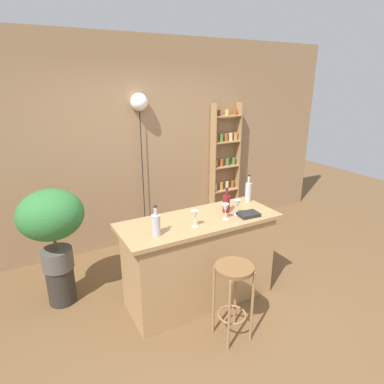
{
  "coord_description": "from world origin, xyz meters",
  "views": [
    {
      "loc": [
        -1.51,
        -2.29,
        2.25
      ],
      "look_at": [
        0.05,
        0.55,
        1.13
      ],
      "focal_mm": 30.64,
      "sensor_mm": 36.0,
      "label": 1
    }
  ],
  "objects_px": {
    "wine_glass_left": "(195,215)",
    "cookbook": "(248,214)",
    "spice_shelf": "(225,164)",
    "bottle_olive_oil": "(248,192)",
    "bottle_soda_blue": "(226,203)",
    "wine_glass_right": "(225,208)",
    "bottle_wine_red": "(156,224)",
    "pendant_globe_light": "(139,104)",
    "potted_plant": "(51,219)",
    "wine_glass_center": "(237,204)",
    "bar_stool": "(233,285)",
    "plant_stool": "(61,285)"
  },
  "relations": [
    {
      "from": "wine_glass_center",
      "to": "potted_plant",
      "type": "bearing_deg",
      "value": 156.22
    },
    {
      "from": "spice_shelf",
      "to": "bottle_wine_red",
      "type": "distance_m",
      "value": 2.47
    },
    {
      "from": "plant_stool",
      "to": "wine_glass_right",
      "type": "relative_size",
      "value": 2.47
    },
    {
      "from": "plant_stool",
      "to": "pendant_globe_light",
      "type": "xyz_separation_m",
      "value": [
        1.29,
        0.89,
        1.75
      ]
    },
    {
      "from": "plant_stool",
      "to": "wine_glass_right",
      "type": "bearing_deg",
      "value": -27.02
    },
    {
      "from": "bar_stool",
      "to": "potted_plant",
      "type": "distance_m",
      "value": 1.86
    },
    {
      "from": "wine_glass_left",
      "to": "bottle_olive_oil",
      "type": "bearing_deg",
      "value": 19.14
    },
    {
      "from": "spice_shelf",
      "to": "bottle_soda_blue",
      "type": "relative_size",
      "value": 7.27
    },
    {
      "from": "plant_stool",
      "to": "bottle_soda_blue",
      "type": "xyz_separation_m",
      "value": [
        1.64,
        -0.63,
        0.83
      ]
    },
    {
      "from": "bar_stool",
      "to": "cookbook",
      "type": "bearing_deg",
      "value": 42.74
    },
    {
      "from": "spice_shelf",
      "to": "bottle_soda_blue",
      "type": "distance_m",
      "value": 1.79
    },
    {
      "from": "plant_stool",
      "to": "wine_glass_center",
      "type": "bearing_deg",
      "value": -23.78
    },
    {
      "from": "potted_plant",
      "to": "bottle_wine_red",
      "type": "distance_m",
      "value": 1.11
    },
    {
      "from": "plant_stool",
      "to": "bottle_wine_red",
      "type": "bearing_deg",
      "value": -44.98
    },
    {
      "from": "potted_plant",
      "to": "pendant_globe_light",
      "type": "bearing_deg",
      "value": 34.59
    },
    {
      "from": "bottle_olive_oil",
      "to": "wine_glass_left",
      "type": "height_order",
      "value": "bottle_olive_oil"
    },
    {
      "from": "bar_stool",
      "to": "pendant_globe_light",
      "type": "height_order",
      "value": "pendant_globe_light"
    },
    {
      "from": "spice_shelf",
      "to": "potted_plant",
      "type": "xyz_separation_m",
      "value": [
        -2.63,
        -0.86,
        -0.05
      ]
    },
    {
      "from": "bottle_soda_blue",
      "to": "bottle_wine_red",
      "type": "xyz_separation_m",
      "value": [
        -0.86,
        -0.15,
        0.01
      ]
    },
    {
      "from": "plant_stool",
      "to": "wine_glass_center",
      "type": "distance_m",
      "value": 2.03
    },
    {
      "from": "bottle_olive_oil",
      "to": "wine_glass_right",
      "type": "distance_m",
      "value": 0.59
    },
    {
      "from": "potted_plant",
      "to": "bottle_wine_red",
      "type": "bearing_deg",
      "value": -44.98
    },
    {
      "from": "wine_glass_right",
      "to": "pendant_globe_light",
      "type": "xyz_separation_m",
      "value": [
        -0.24,
        1.66,
        0.91
      ]
    },
    {
      "from": "bottle_soda_blue",
      "to": "wine_glass_left",
      "type": "height_order",
      "value": "bottle_soda_blue"
    },
    {
      "from": "bar_stool",
      "to": "wine_glass_center",
      "type": "relative_size",
      "value": 4.5
    },
    {
      "from": "spice_shelf",
      "to": "bottle_olive_oil",
      "type": "distance_m",
      "value": 1.47
    },
    {
      "from": "bottle_wine_red",
      "to": "wine_glass_center",
      "type": "height_order",
      "value": "bottle_wine_red"
    },
    {
      "from": "bottle_soda_blue",
      "to": "wine_glass_center",
      "type": "height_order",
      "value": "bottle_soda_blue"
    },
    {
      "from": "plant_stool",
      "to": "wine_glass_left",
      "type": "height_order",
      "value": "wine_glass_left"
    },
    {
      "from": "bar_stool",
      "to": "pendant_globe_light",
      "type": "bearing_deg",
      "value": 89.83
    },
    {
      "from": "bar_stool",
      "to": "potted_plant",
      "type": "bearing_deg",
      "value": 134.95
    },
    {
      "from": "spice_shelf",
      "to": "wine_glass_left",
      "type": "height_order",
      "value": "spice_shelf"
    },
    {
      "from": "wine_glass_right",
      "to": "cookbook",
      "type": "relative_size",
      "value": 0.78
    },
    {
      "from": "bottle_wine_red",
      "to": "cookbook",
      "type": "height_order",
      "value": "bottle_wine_red"
    },
    {
      "from": "cookbook",
      "to": "bar_stool",
      "type": "bearing_deg",
      "value": -132.91
    },
    {
      "from": "plant_stool",
      "to": "bottle_olive_oil",
      "type": "relative_size",
      "value": 1.28
    },
    {
      "from": "wine_glass_left",
      "to": "wine_glass_right",
      "type": "bearing_deg",
      "value": 1.38
    },
    {
      "from": "wine_glass_left",
      "to": "cookbook",
      "type": "height_order",
      "value": "wine_glass_left"
    },
    {
      "from": "bottle_olive_oil",
      "to": "wine_glass_left",
      "type": "bearing_deg",
      "value": -160.86
    },
    {
      "from": "spice_shelf",
      "to": "bottle_wine_red",
      "type": "height_order",
      "value": "spice_shelf"
    },
    {
      "from": "wine_glass_left",
      "to": "cookbook",
      "type": "xyz_separation_m",
      "value": [
        0.61,
        -0.04,
        -0.1
      ]
    },
    {
      "from": "bottle_wine_red",
      "to": "cookbook",
      "type": "xyz_separation_m",
      "value": [
        1.0,
        -0.04,
        -0.09
      ]
    },
    {
      "from": "bar_stool",
      "to": "bottle_soda_blue",
      "type": "height_order",
      "value": "bottle_soda_blue"
    },
    {
      "from": "spice_shelf",
      "to": "wine_glass_right",
      "type": "xyz_separation_m",
      "value": [
        -1.11,
        -1.63,
        0.05
      ]
    },
    {
      "from": "pendant_globe_light",
      "to": "bar_stool",
      "type": "bearing_deg",
      "value": -90.17
    },
    {
      "from": "potted_plant",
      "to": "bar_stool",
      "type": "bearing_deg",
      "value": -45.05
    },
    {
      "from": "wine_glass_left",
      "to": "wine_glass_center",
      "type": "bearing_deg",
      "value": 4.51
    },
    {
      "from": "wine_glass_left",
      "to": "pendant_globe_light",
      "type": "height_order",
      "value": "pendant_globe_light"
    },
    {
      "from": "bar_stool",
      "to": "spice_shelf",
      "type": "relative_size",
      "value": 0.38
    },
    {
      "from": "bottle_soda_blue",
      "to": "wine_glass_right",
      "type": "relative_size",
      "value": 1.62
    }
  ]
}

